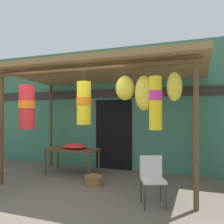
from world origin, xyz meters
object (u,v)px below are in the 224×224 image
display_table (72,151)px  wicker_basket_by_table (93,180)px  folding_chair (152,175)px  flower_heap_on_table (75,146)px

display_table → wicker_basket_by_table: (0.89, -0.60, -0.50)m
display_table → wicker_basket_by_table: bearing=-34.3°
folding_chair → wicker_basket_by_table: folding_chair is taller
flower_heap_on_table → folding_chair: 2.55m
display_table → flower_heap_on_table: 0.16m
folding_chair → wicker_basket_by_table: bearing=156.8°
flower_heap_on_table → wicker_basket_by_table: (0.81, -0.60, -0.64)m
display_table → folding_chair: (2.31, -1.22, -0.11)m
display_table → flower_heap_on_table: (0.08, -0.00, 0.13)m
wicker_basket_by_table → flower_heap_on_table: bearing=143.2°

